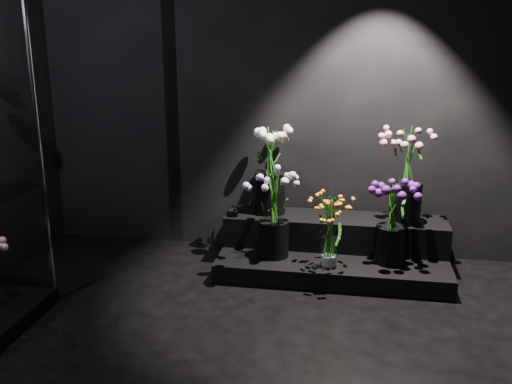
# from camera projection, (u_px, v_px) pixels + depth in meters

# --- Properties ---
(floor) EXTENTS (4.00, 4.00, 0.00)m
(floor) POSITION_uv_depth(u_px,v_px,m) (225.00, 378.00, 3.15)
(floor) COLOR black
(floor) RESTS_ON ground
(wall_back) EXTENTS (4.00, 0.00, 4.00)m
(wall_back) POSITION_uv_depth(u_px,v_px,m) (276.00, 87.00, 4.66)
(wall_back) COLOR black
(wall_back) RESTS_ON floor
(display_riser) EXTENTS (1.78, 0.79, 0.40)m
(display_riser) POSITION_uv_depth(u_px,v_px,m) (333.00, 248.00, 4.58)
(display_riser) COLOR black
(display_riser) RESTS_ON floor
(bouquet_orange_bells) EXTENTS (0.27, 0.27, 0.56)m
(bouquet_orange_bells) POSITION_uv_depth(u_px,v_px,m) (330.00, 229.00, 4.20)
(bouquet_orange_bells) COLOR white
(bouquet_orange_bells) RESTS_ON display_riser
(bouquet_lilac) EXTENTS (0.41, 0.41, 0.68)m
(bouquet_lilac) POSITION_uv_depth(u_px,v_px,m) (274.00, 208.00, 4.36)
(bouquet_lilac) COLOR black
(bouquet_lilac) RESTS_ON display_riser
(bouquet_purple) EXTENTS (0.34, 0.34, 0.66)m
(bouquet_purple) POSITION_uv_depth(u_px,v_px,m) (392.00, 216.00, 4.24)
(bouquet_purple) COLOR black
(bouquet_purple) RESTS_ON display_riser
(bouquet_cream_roses) EXTENTS (0.38, 0.38, 0.72)m
(bouquet_cream_roses) POSITION_uv_depth(u_px,v_px,m) (270.00, 164.00, 4.62)
(bouquet_cream_roses) COLOR black
(bouquet_cream_roses) RESTS_ON display_riser
(bouquet_pink_roses) EXTENTS (0.47, 0.47, 0.75)m
(bouquet_pink_roses) POSITION_uv_depth(u_px,v_px,m) (408.00, 169.00, 4.37)
(bouquet_pink_roses) COLOR black
(bouquet_pink_roses) RESTS_ON display_riser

